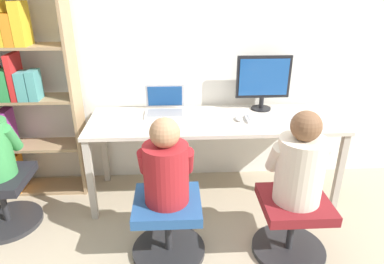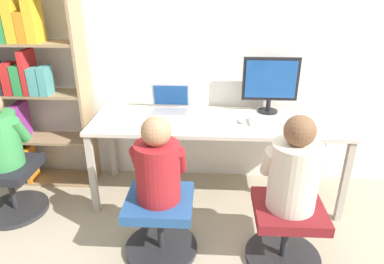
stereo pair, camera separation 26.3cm
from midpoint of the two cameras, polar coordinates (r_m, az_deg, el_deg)
The scene contains 13 objects.
ground_plane at distance 2.90m, azimuth 6.52°, elevation -14.12°, with size 14.00×14.00×0.00m, color tan.
wall_back at distance 3.05m, azimuth 7.01°, elevation 14.71°, with size 10.00×0.05×2.60m.
desk at distance 2.85m, azimuth 6.82°, elevation 0.66°, with size 2.06×0.66×0.73m.
desktop_monitor at distance 3.00m, azimuth 15.42°, elevation 7.82°, with size 0.47×0.17×0.48m.
laptop at distance 2.95m, azimuth -1.16°, elevation 4.17°, with size 0.34×0.28×0.24m.
keyboard at distance 2.85m, azimuth 16.61°, elevation 1.58°, with size 0.45×0.16×0.03m.
computer_mouse_by_keyboard at distance 2.80m, azimuth 10.99°, elevation 1.84°, with size 0.06×0.11×0.03m.
office_chair_left at distance 2.50m, azimuth 18.44°, elevation -15.37°, with size 0.52×0.52×0.45m.
office_chair_right at distance 2.45m, azimuth -2.16°, elevation -14.86°, with size 0.52×0.52×0.45m.
person_at_monitor at distance 2.25m, azimuth 19.95°, elevation -5.98°, with size 0.38×0.32×0.62m.
person_at_laptop at distance 2.20m, azimuth -2.34°, elevation -5.61°, with size 0.36×0.30×0.58m.
bookshelf at distance 3.28m, azimuth -25.08°, elevation 6.60°, with size 0.94×0.27×1.75m.
office_chair_side at distance 3.12m, azimuth -25.86°, elevation -8.14°, with size 0.52×0.52×0.45m.
Camera 2 is at (-0.06, -2.28, 1.78)m, focal length 32.00 mm.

